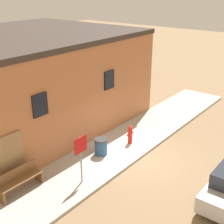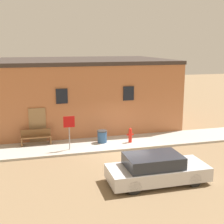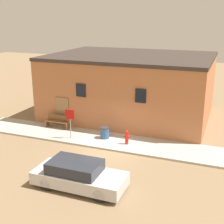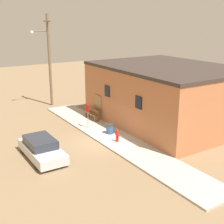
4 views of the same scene
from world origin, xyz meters
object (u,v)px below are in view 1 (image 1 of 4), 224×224
stop_sign (81,151)px  bench (19,180)px  fire_hydrant (130,135)px  trash_bin (101,147)px

stop_sign → bench: (-1.79, 1.42, -0.88)m
fire_hydrant → stop_sign: stop_sign is taller
stop_sign → trash_bin: 2.40m
stop_sign → bench: size_ratio=1.11×
stop_sign → bench: 2.45m
bench → trash_bin: bench is taller
fire_hydrant → trash_bin: fire_hydrant is taller
fire_hydrant → trash_bin: bearing=165.5°
stop_sign → bench: stop_sign is taller
stop_sign → bench: bearing=141.6°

